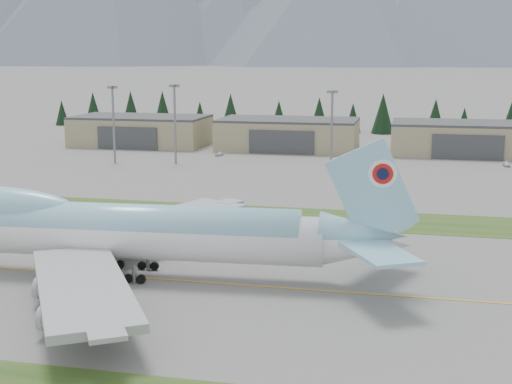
% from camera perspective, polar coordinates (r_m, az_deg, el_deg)
% --- Properties ---
extents(ground, '(7000.00, 7000.00, 0.00)m').
position_cam_1_polar(ground, '(105.65, -3.45, -7.29)').
color(ground, slate).
rests_on(ground, ground).
extents(grass_strip_far, '(400.00, 18.00, 0.08)m').
position_cam_1_polar(grass_strip_far, '(147.87, 1.31, -1.95)').
color(grass_strip_far, '#294B1A').
rests_on(grass_strip_far, ground).
extents(taxiway_line_main, '(400.00, 0.40, 0.02)m').
position_cam_1_polar(taxiway_line_main, '(105.65, -3.45, -7.29)').
color(taxiway_line_main, gold).
rests_on(taxiway_line_main, ground).
extents(boeing_747_freighter, '(82.57, 71.31, 21.79)m').
position_cam_1_polar(boeing_747_freighter, '(109.49, -11.60, -2.93)').
color(boeing_747_freighter, white).
rests_on(boeing_747_freighter, ground).
extents(hangar_left, '(48.00, 26.60, 10.80)m').
position_cam_1_polar(hangar_left, '(266.45, -9.19, 4.88)').
color(hangar_left, gray).
rests_on(hangar_left, ground).
extents(hangar_center, '(48.00, 26.60, 10.80)m').
position_cam_1_polar(hangar_center, '(251.53, 2.59, 4.65)').
color(hangar_center, gray).
rests_on(hangar_center, ground).
extents(hangar_right, '(48.00, 26.60, 10.80)m').
position_cam_1_polar(hangar_right, '(248.48, 16.39, 4.14)').
color(hangar_right, gray).
rests_on(hangar_right, ground).
extents(floodlight_masts, '(167.64, 8.01, 24.61)m').
position_cam_1_polar(floodlight_masts, '(207.01, 8.16, 6.30)').
color(floodlight_masts, slate).
rests_on(floodlight_masts, ground).
extents(service_vehicle_a, '(2.39, 4.12, 1.32)m').
position_cam_1_polar(service_vehicle_a, '(236.24, -2.93, 2.92)').
color(service_vehicle_a, silver).
rests_on(service_vehicle_a, ground).
extents(service_vehicle_b, '(3.45, 1.71, 1.09)m').
position_cam_1_polar(service_vehicle_b, '(226.83, 8.27, 2.48)').
color(service_vehicle_b, yellow).
rests_on(service_vehicle_b, ground).
extents(service_vehicle_c, '(1.84, 4.44, 1.28)m').
position_cam_1_polar(service_vehicle_c, '(226.25, 19.42, 1.95)').
color(service_vehicle_c, silver).
rests_on(service_vehicle_c, ground).
extents(conifer_belt, '(270.81, 15.21, 16.99)m').
position_cam_1_polar(conifer_belt, '(310.59, 5.35, 6.20)').
color(conifer_belt, black).
rests_on(conifer_belt, ground).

